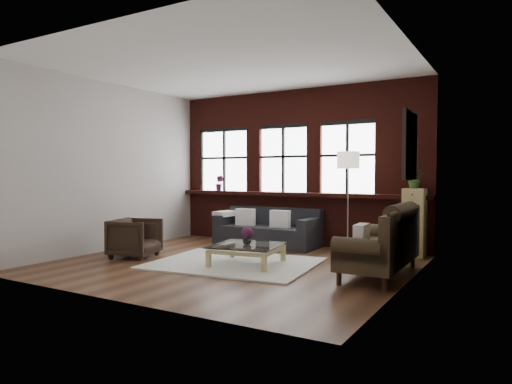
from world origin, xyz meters
The scene contains 26 objects.
floor centered at (0.00, 0.00, 0.00)m, with size 5.50×5.50×0.00m, color #492C1B.
ceiling centered at (0.00, 0.00, 3.20)m, with size 5.50×5.50×0.00m, color white.
wall_back centered at (0.00, 2.50, 1.60)m, with size 5.50×5.50×0.00m, color #BAB4AD.
wall_front centered at (0.00, -2.50, 1.60)m, with size 5.50×5.50×0.00m, color #BAB4AD.
wall_left centered at (-2.75, 0.00, 1.60)m, with size 5.00×5.00×0.00m, color #BAB4AD.
wall_right centered at (2.75, 0.00, 1.60)m, with size 5.00×5.00×0.00m, color #BAB4AD.
brick_backwall centered at (0.00, 2.44, 1.60)m, with size 5.50×0.12×3.20m, color #441510, non-canonical shape.
sill_ledge centered at (0.00, 2.35, 1.04)m, with size 5.50×0.30×0.08m, color #441510.
window_left centered at (-1.80, 2.45, 1.75)m, with size 1.38×0.10×1.50m, color black, non-canonical shape.
window_mid centered at (-0.30, 2.45, 1.75)m, with size 1.38×0.10×1.50m, color black, non-canonical shape.
window_right centered at (1.10, 2.45, 1.75)m, with size 1.38×0.10×1.50m, color black, non-canonical shape.
wall_poster centered at (2.72, 0.30, 1.85)m, with size 0.05×0.74×0.94m, color black, non-canonical shape.
shag_rug centered at (0.05, -0.01, 0.01)m, with size 2.55×2.01×0.03m, color beige.
dark_sofa centered at (-0.40, 1.90, 0.38)m, with size 2.11×0.86×0.76m, color black, non-canonical shape.
pillow_a centered at (-0.86, 1.80, 0.57)m, with size 0.40×0.14×0.34m, color white.
pillow_b centered at (-0.05, 1.80, 0.57)m, with size 0.40×0.14×0.34m, color white.
vintage_settee centered at (2.30, 0.35, 0.52)m, with size 0.86×1.94×1.04m, color #2F2415, non-canonical shape.
pillow_settee centered at (2.22, -0.24, 0.62)m, with size 0.14×0.38×0.34m, color white.
armchair centered at (-1.77, -0.39, 0.34)m, with size 0.73×0.75×0.68m, color black.
coffee_table centered at (0.30, -0.02, 0.16)m, with size 1.03×1.03×0.35m, color tan, non-canonical shape.
vase centered at (0.30, -0.02, 0.41)m, with size 0.14×0.14×0.15m, color #B2B2B2.
flowers centered at (0.30, -0.02, 0.52)m, with size 0.20×0.20×0.20m, color #491935.
drawer_chest centered at (2.42, 2.19, 0.60)m, with size 0.37×0.37×1.20m, color tan.
potted_plant_top centered at (2.42, 2.19, 1.37)m, with size 0.30×0.26×0.33m, color #2D5923.
floor_lamp centered at (1.33, 1.80, 1.01)m, with size 0.40×0.40×2.01m, color #A5A5A8, non-canonical shape.
sill_plant centered at (-1.87, 2.32, 1.25)m, with size 0.19×0.15×0.35m, color #491935.
Camera 1 is at (4.05, -6.17, 1.46)m, focal length 32.00 mm.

